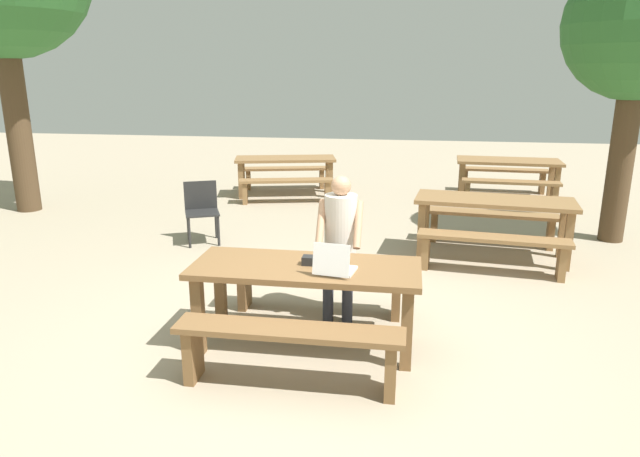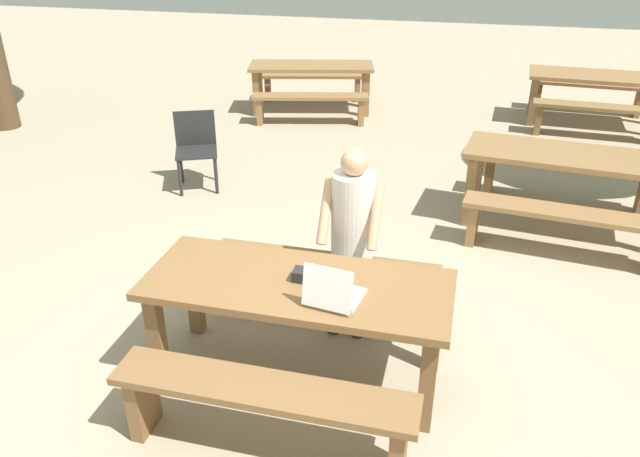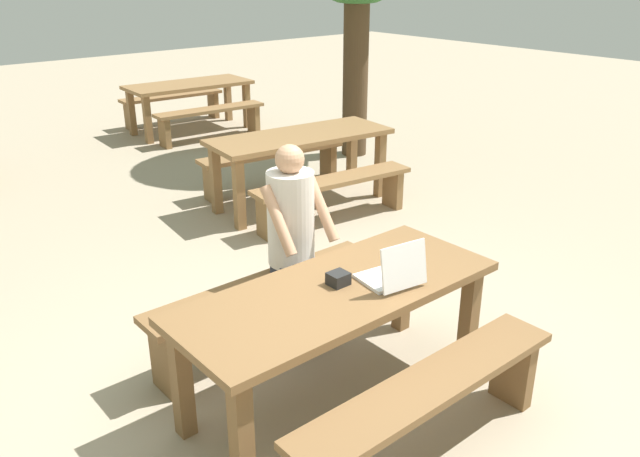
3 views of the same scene
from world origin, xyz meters
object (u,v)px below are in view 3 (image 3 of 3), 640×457
(small_pouch, at_px, (338,279))
(laptop, at_px, (393,273))
(picnic_table_front, at_px, (338,304))
(person_seated, at_px, (294,231))
(picnic_table_distant, at_px, (189,91))
(picnic_table_mid, at_px, (300,146))

(small_pouch, bearing_deg, laptop, -38.88)
(picnic_table_front, bearing_deg, small_pouch, 46.73)
(person_seated, bearing_deg, picnic_table_distant, 66.91)
(picnic_table_front, distance_m, person_seated, 0.71)
(laptop, relative_size, person_seated, 0.25)
(picnic_table_front, bearing_deg, person_seated, 72.42)
(picnic_table_front, xyz_separation_m, picnic_table_mid, (1.86, 2.67, 0.02))
(picnic_table_front, xyz_separation_m, picnic_table_distant, (2.57, 6.20, -0.00))
(picnic_table_front, height_order, laptop, laptop)
(laptop, xyz_separation_m, person_seated, (-0.05, 0.82, 0.01))
(small_pouch, xyz_separation_m, person_seated, (0.18, 0.63, 0.03))
(picnic_table_front, distance_m, laptop, 0.35)
(picnic_table_distant, bearing_deg, picnic_table_front, -109.25)
(picnic_table_front, height_order, picnic_table_mid, picnic_table_mid)
(small_pouch, bearing_deg, picnic_table_mid, 55.19)
(picnic_table_front, distance_m, small_pouch, 0.15)
(picnic_table_front, height_order, picnic_table_distant, picnic_table_front)
(picnic_table_front, relative_size, picnic_table_mid, 0.97)
(person_seated, bearing_deg, laptop, -86.19)
(picnic_table_front, bearing_deg, picnic_table_distant, 67.47)
(picnic_table_front, distance_m, picnic_table_mid, 3.26)
(picnic_table_mid, distance_m, picnic_table_distant, 3.60)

